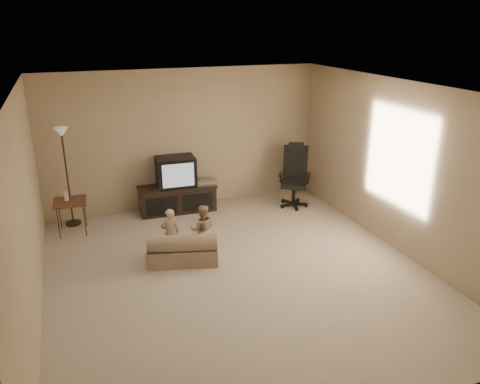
# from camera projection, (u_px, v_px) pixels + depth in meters

# --- Properties ---
(floor) EXTENTS (5.50, 5.50, 0.00)m
(floor) POSITION_uv_depth(u_px,v_px,m) (237.00, 273.00, 6.42)
(floor) COLOR #B5A890
(floor) RESTS_ON ground
(room_shell) EXTENTS (5.50, 5.50, 5.50)m
(room_shell) POSITION_uv_depth(u_px,v_px,m) (237.00, 168.00, 5.90)
(room_shell) COLOR white
(room_shell) RESTS_ON floor
(tv_stand) EXTENTS (1.43, 0.59, 1.01)m
(tv_stand) POSITION_uv_depth(u_px,v_px,m) (177.00, 189.00, 8.39)
(tv_stand) COLOR black
(tv_stand) RESTS_ON floor
(office_chair) EXTENTS (0.73, 0.74, 1.16)m
(office_chair) POSITION_uv_depth(u_px,v_px,m) (294.00, 184.00, 8.66)
(office_chair) COLOR black
(office_chair) RESTS_ON floor
(side_table) EXTENTS (0.53, 0.53, 0.74)m
(side_table) POSITION_uv_depth(u_px,v_px,m) (70.00, 202.00, 7.48)
(side_table) COLOR brown
(side_table) RESTS_ON floor
(floor_lamp) EXTENTS (0.26, 0.26, 1.67)m
(floor_lamp) POSITION_uv_depth(u_px,v_px,m) (64.00, 155.00, 7.55)
(floor_lamp) COLOR black
(floor_lamp) RESTS_ON floor
(child_sofa) EXTENTS (1.09, 0.80, 0.48)m
(child_sofa) POSITION_uv_depth(u_px,v_px,m) (183.00, 250.00, 6.65)
(child_sofa) COLOR gray
(child_sofa) RESTS_ON floor
(toddler_left) EXTENTS (0.27, 0.20, 0.74)m
(toddler_left) POSITION_uv_depth(u_px,v_px,m) (170.00, 233.00, 6.79)
(toddler_left) COLOR tan
(toddler_left) RESTS_ON floor
(toddler_right) EXTENTS (0.41, 0.31, 0.76)m
(toddler_right) POSITION_uv_depth(u_px,v_px,m) (203.00, 230.00, 6.86)
(toddler_right) COLOR tan
(toddler_right) RESTS_ON floor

